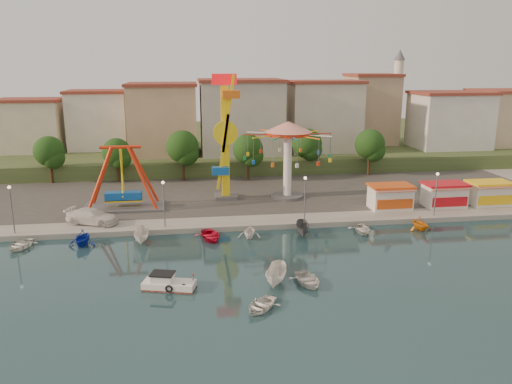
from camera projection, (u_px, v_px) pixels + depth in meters
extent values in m
plane|color=#132D35|center=(250.00, 275.00, 44.67)|extent=(200.00, 200.00, 0.00)
cube|color=#9E998E|center=(213.00, 153.00, 104.07)|extent=(200.00, 100.00, 0.60)
cube|color=#4C4944|center=(225.00, 188.00, 73.30)|extent=(90.00, 28.00, 0.01)
cube|color=#384C26|center=(212.00, 143.00, 108.57)|extent=(200.00, 60.00, 3.00)
cube|color=#59595E|center=(124.00, 207.00, 63.12)|extent=(10.00, 5.00, 0.30)
cube|color=#1353AC|center=(124.00, 196.00, 62.76)|extent=(4.50, 1.40, 1.00)
cylinder|color=red|center=(120.00, 147.00, 61.21)|extent=(5.00, 0.40, 0.40)
cube|color=#59595E|center=(226.00, 196.00, 67.68)|extent=(3.00, 3.00, 0.50)
cube|color=yellow|center=(225.00, 144.00, 65.86)|extent=(1.00, 1.00, 15.00)
cube|color=red|center=(224.00, 79.00, 63.79)|extent=(3.20, 0.50, 1.40)
cylinder|color=yellow|center=(225.00, 133.00, 64.72)|extent=(3.20, 0.50, 3.20)
cube|color=yellow|center=(228.00, 114.00, 63.96)|extent=(1.87, 0.35, 9.94)
cube|color=orange|center=(231.00, 94.00, 63.40)|extent=(2.20, 1.20, 1.00)
cylinder|color=#59595E|center=(287.00, 196.00, 68.09)|extent=(4.40, 4.40, 0.40)
cylinder|color=white|center=(288.00, 165.00, 67.01)|extent=(1.10, 1.10, 9.00)
cylinder|color=red|center=(288.00, 133.00, 65.94)|extent=(6.00, 6.00, 0.50)
cone|color=red|center=(288.00, 127.00, 65.71)|extent=(6.40, 6.40, 1.40)
cube|color=white|center=(390.00, 198.00, 62.61)|extent=(5.00, 3.00, 2.80)
cube|color=#CC4812|center=(391.00, 186.00, 62.23)|extent=(5.40, 3.40, 0.25)
cube|color=red|center=(396.00, 192.00, 60.68)|extent=(5.00, 0.77, 0.43)
cube|color=white|center=(444.00, 196.00, 63.56)|extent=(5.00, 3.00, 2.80)
cube|color=red|center=(445.00, 184.00, 63.17)|extent=(5.40, 3.40, 0.25)
cube|color=red|center=(452.00, 190.00, 61.63)|extent=(5.00, 0.77, 0.43)
cube|color=white|center=(489.00, 194.00, 64.37)|extent=(5.00, 3.00, 2.80)
cube|color=yellow|center=(490.00, 182.00, 63.98)|extent=(5.40, 3.40, 0.25)
cube|color=red|center=(498.00, 188.00, 62.44)|extent=(5.00, 0.77, 0.43)
cylinder|color=#59595E|center=(12.00, 211.00, 53.21)|extent=(0.14, 0.14, 5.00)
cylinder|color=#59595E|center=(164.00, 205.00, 55.32)|extent=(0.14, 0.14, 5.00)
cylinder|color=#59595E|center=(305.00, 200.00, 57.42)|extent=(0.14, 0.14, 5.00)
cylinder|color=#59595E|center=(436.00, 195.00, 59.53)|extent=(0.14, 0.14, 5.00)
cylinder|color=#382314|center=(51.00, 171.00, 76.12)|extent=(0.44, 0.44, 3.60)
sphere|color=black|center=(49.00, 151.00, 75.35)|extent=(4.60, 4.60, 4.60)
cylinder|color=#382314|center=(118.00, 171.00, 76.76)|extent=(0.44, 0.44, 3.40)
sphere|color=black|center=(117.00, 152.00, 76.03)|extent=(4.35, 4.35, 4.35)
cylinder|color=#382314|center=(183.00, 168.00, 77.59)|extent=(0.44, 0.44, 3.92)
sphere|color=black|center=(182.00, 147.00, 76.75)|extent=(5.02, 5.02, 5.02)
cylinder|color=#382314|center=(248.00, 169.00, 77.56)|extent=(0.44, 0.44, 3.66)
sphere|color=black|center=(248.00, 149.00, 76.77)|extent=(4.68, 4.68, 4.68)
cylinder|color=#382314|center=(306.00, 163.00, 81.73)|extent=(0.44, 0.44, 3.80)
sphere|color=black|center=(307.00, 143.00, 80.91)|extent=(4.86, 4.86, 4.86)
cylinder|color=#382314|center=(369.00, 164.00, 81.30)|extent=(0.44, 0.44, 3.77)
sphere|color=black|center=(370.00, 144.00, 80.49)|extent=(4.83, 4.83, 4.83)
cube|color=beige|center=(15.00, 122.00, 82.24)|extent=(9.26, 9.53, 11.87)
cube|color=silver|center=(96.00, 127.00, 89.33)|extent=(12.33, 9.01, 8.63)
cube|color=tan|center=(170.00, 118.00, 91.29)|extent=(11.95, 9.28, 11.23)
cube|color=beige|center=(247.00, 125.00, 90.33)|extent=(12.59, 10.50, 9.20)
cube|color=beige|center=(315.00, 121.00, 95.36)|extent=(10.75, 9.23, 9.24)
cube|color=tan|center=(385.00, 116.00, 95.07)|extent=(12.77, 10.96, 11.21)
cube|color=silver|center=(448.00, 113.00, 94.98)|extent=(8.23, 8.98, 12.36)
cube|color=beige|center=(489.00, 119.00, 101.72)|extent=(11.59, 10.93, 8.76)
cylinder|color=silver|center=(397.00, 102.00, 98.47)|extent=(1.80, 1.80, 16.00)
cylinder|color=#59595E|center=(398.00, 76.00, 97.22)|extent=(2.80, 2.80, 0.30)
cone|color=#59595E|center=(400.00, 55.00, 96.22)|extent=(2.20, 2.20, 2.00)
cube|color=white|center=(169.00, 286.00, 41.86)|extent=(4.64, 2.74, 0.79)
cube|color=red|center=(169.00, 288.00, 41.90)|extent=(4.64, 2.74, 0.14)
cube|color=white|center=(163.00, 278.00, 41.71)|extent=(2.03, 1.72, 0.79)
cube|color=black|center=(162.00, 274.00, 41.60)|extent=(2.24, 1.93, 0.10)
torus|color=black|center=(169.00, 289.00, 40.99)|extent=(0.69, 0.34, 0.66)
torus|color=black|center=(184.00, 288.00, 41.19)|extent=(0.69, 0.34, 0.66)
imported|color=white|center=(308.00, 280.00, 42.71)|extent=(3.30, 4.13, 0.76)
imported|color=white|center=(261.00, 305.00, 38.30)|extent=(3.96, 4.10, 0.69)
imported|color=silver|center=(276.00, 275.00, 42.57)|extent=(2.94, 4.48, 1.62)
imported|color=silver|center=(92.00, 216.00, 56.79)|extent=(6.43, 4.35, 1.73)
imported|color=white|center=(20.00, 245.00, 51.01)|extent=(3.39, 4.16, 0.75)
imported|color=#132BAB|center=(82.00, 238.00, 51.71)|extent=(3.21, 3.58, 1.69)
imported|color=silver|center=(142.00, 236.00, 52.53)|extent=(1.58, 4.03, 1.54)
imported|color=red|center=(210.00, 236.00, 53.56)|extent=(3.61, 4.50, 0.83)
imported|color=white|center=(250.00, 231.00, 54.04)|extent=(3.08, 3.37, 1.53)
imported|color=#505055|center=(303.00, 229.00, 54.82)|extent=(2.10, 4.01, 1.47)
imported|color=silver|center=(362.00, 229.00, 55.81)|extent=(2.71, 3.67, 0.74)
imported|color=orange|center=(420.00, 223.00, 56.61)|extent=(3.07, 3.39, 1.55)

